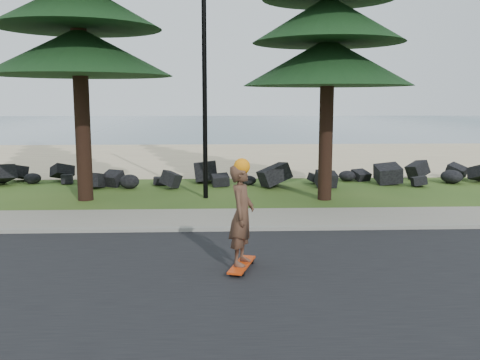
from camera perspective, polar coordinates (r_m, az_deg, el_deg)
The scene contains 9 objects.
ground at distance 12.88m, azimuth -4.00°, elevation -4.52°, with size 160.00×160.00×0.00m, color #2A4916.
road at distance 8.56m, azimuth -4.85°, elevation -11.34°, with size 160.00×7.00×0.02m, color black.
kerb at distance 12.00m, azimuth -4.12°, elevation -5.27°, with size 160.00×0.20×0.10m, color gray.
sidewalk at distance 13.07m, azimuth -3.98°, elevation -4.15°, with size 160.00×2.00×0.08m, color gray.
beach_sand at distance 27.20m, azimuth -3.15°, elevation 2.47°, with size 160.00×15.00×0.01m, color tan.
ocean at distance 63.61m, azimuth -2.72°, elevation 6.02°, with size 160.00×58.00×0.01m, color #345364.
seawall_boulders at distance 18.38m, azimuth -3.51°, elevation -0.53°, with size 60.00×2.40×1.10m, color black, non-canonical shape.
lamp_post at distance 15.79m, azimuth -3.83°, elevation 13.01°, with size 0.25×0.14×8.14m.
skateboarder at distance 9.10m, azimuth 0.20°, elevation -3.79°, with size 0.58×1.07×1.93m.
Camera 1 is at (0.38, -12.54, 2.94)m, focal length 40.00 mm.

